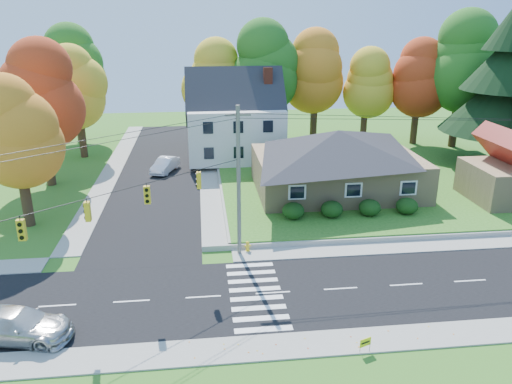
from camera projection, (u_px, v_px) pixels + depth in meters
ground at (273, 293)px, 28.73m from camera, size 120.00×120.00×0.00m
road_main at (273, 293)px, 28.72m from camera, size 90.00×8.00×0.02m
road_cross at (161, 169)px, 52.24m from camera, size 8.00×44.00×0.02m
sidewalk_north at (262, 254)px, 33.40m from camera, size 90.00×2.00×0.08m
sidewalk_south at (288, 346)px, 24.02m from camera, size 90.00×2.00×0.08m
lawn at (371, 174)px, 49.74m from camera, size 30.00×30.00×0.50m
ranch_house at (337, 160)px, 43.52m from camera, size 14.60×10.60×5.40m
colonial_house at (236, 120)px, 53.48m from camera, size 10.40×8.40×9.60m
hedge_row at (351, 208)px, 38.35m from camera, size 10.70×1.70×1.27m
traffic_infrastructure at (268, 201)px, 28.28m from camera, size 38.10×10.66×10.00m
tree_lot_0 at (214, 79)px, 57.65m from camera, size 6.72×6.72×12.51m
tree_lot_1 at (266, 68)px, 56.93m from camera, size 7.84×7.84×14.60m
tree_lot_2 at (315, 72)px, 58.74m from camera, size 7.28×7.28×13.56m
tree_lot_3 at (367, 84)px, 58.88m from camera, size 6.16×6.16×11.47m
tree_lot_4 at (419, 78)px, 58.37m from camera, size 6.72×6.72×12.51m
tree_lot_5 at (463, 62)px, 56.29m from camera, size 8.40×8.40×15.64m
conifer_east_a at (512, 78)px, 49.18m from camera, size 12.80×12.80×16.96m
tree_west_0 at (16, 133)px, 35.78m from camera, size 6.16×6.16×11.47m
tree_west_1 at (39, 95)px, 44.62m from camera, size 7.28×7.28×13.56m
tree_west_2 at (77, 88)px, 54.32m from camera, size 6.72×6.72×12.51m
tree_west_3 at (73, 69)px, 61.17m from camera, size 7.84×7.84×14.60m
silver_sedan at (17, 325)px, 24.33m from camera, size 5.77×3.28×1.58m
white_car at (165, 165)px, 51.04m from camera, size 2.96×4.69×1.46m
fire_hydrant at (248, 247)px, 33.69m from camera, size 0.45×0.34×0.77m
yard_sign at (365, 343)px, 23.41m from camera, size 0.61×0.25×0.80m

